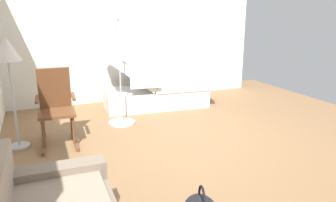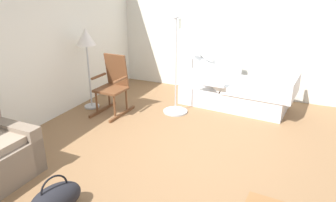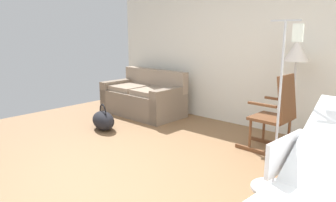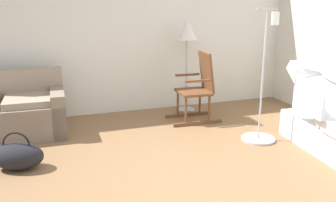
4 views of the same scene
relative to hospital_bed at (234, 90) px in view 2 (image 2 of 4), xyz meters
name	(u,v)px [view 2 (image 2 of 4)]	position (x,y,z in m)	size (l,w,h in m)	color
ground_plane	(185,155)	(-2.12, 0.17, -0.32)	(7.03, 7.03, 0.00)	olive
back_wall	(30,43)	(-2.12, 2.77, 1.03)	(5.83, 0.10, 2.70)	silver
side_wall	(239,28)	(0.74, 0.17, 1.03)	(0.10, 5.30, 2.70)	silver
hospital_bed	(234,90)	(0.00, 0.00, 0.00)	(1.13, 2.13, 1.16)	silver
rocking_chair	(113,85)	(-1.20, 1.91, 0.19)	(0.78, 0.52, 1.05)	brown
floor_lamp	(86,42)	(-1.19, 2.43, 0.91)	(0.34, 0.34, 1.48)	#B2B5BA
duffel_bag	(56,199)	(-3.72, 0.98, -0.16)	(0.63, 0.48, 0.43)	black
iv_pole	(176,99)	(-0.76, 0.89, -0.07)	(0.44, 0.44, 1.69)	#B2B5BA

